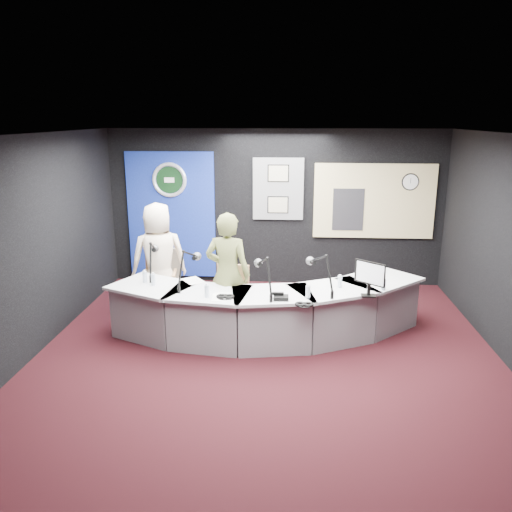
# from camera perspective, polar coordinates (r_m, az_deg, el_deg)

# --- Properties ---
(ground) EXTENTS (6.00, 6.00, 0.00)m
(ground) POSITION_cam_1_polar(r_m,az_deg,el_deg) (6.86, 1.24, -10.72)
(ground) COLOR black
(ground) RESTS_ON ground
(ceiling) EXTENTS (6.00, 6.00, 0.02)m
(ceiling) POSITION_cam_1_polar(r_m,az_deg,el_deg) (6.17, 1.39, 13.37)
(ceiling) COLOR silver
(ceiling) RESTS_ON ground
(wall_back) EXTENTS (6.00, 0.02, 2.80)m
(wall_back) POSITION_cam_1_polar(r_m,az_deg,el_deg) (9.30, 2.15, 5.34)
(wall_back) COLOR black
(wall_back) RESTS_ON ground
(wall_front) EXTENTS (6.00, 0.02, 2.80)m
(wall_front) POSITION_cam_1_polar(r_m,az_deg,el_deg) (3.55, -0.91, -11.61)
(wall_front) COLOR black
(wall_front) RESTS_ON ground
(wall_left) EXTENTS (0.02, 6.00, 2.80)m
(wall_left) POSITION_cam_1_polar(r_m,az_deg,el_deg) (7.15, -23.46, 1.03)
(wall_left) COLOR black
(wall_left) RESTS_ON ground
(broadcast_desk) EXTENTS (4.50, 1.90, 0.75)m
(broadcast_desk) POSITION_cam_1_polar(r_m,az_deg,el_deg) (7.21, 1.06, -6.11)
(broadcast_desk) COLOR silver
(broadcast_desk) RESTS_ON ground
(backdrop_panel) EXTENTS (1.60, 0.05, 2.30)m
(backdrop_panel) POSITION_cam_1_polar(r_m,az_deg,el_deg) (9.54, -9.38, 4.48)
(backdrop_panel) COLOR navy
(backdrop_panel) RESTS_ON wall_back
(agency_seal) EXTENTS (0.63, 0.07, 0.63)m
(agency_seal) POSITION_cam_1_polar(r_m,az_deg,el_deg) (9.41, -9.61, 8.33)
(agency_seal) COLOR silver
(agency_seal) RESTS_ON backdrop_panel
(seal_center) EXTENTS (0.48, 0.01, 0.48)m
(seal_center) POSITION_cam_1_polar(r_m,az_deg,el_deg) (9.41, -9.60, 8.33)
(seal_center) COLOR black
(seal_center) RESTS_ON backdrop_panel
(pinboard) EXTENTS (0.90, 0.04, 1.10)m
(pinboard) POSITION_cam_1_polar(r_m,az_deg,el_deg) (9.22, 2.48, 7.44)
(pinboard) COLOR slate
(pinboard) RESTS_ON wall_back
(framed_photo_upper) EXTENTS (0.34, 0.02, 0.27)m
(framed_photo_upper) POSITION_cam_1_polar(r_m,az_deg,el_deg) (9.15, 2.49, 9.15)
(framed_photo_upper) COLOR tan
(framed_photo_upper) RESTS_ON pinboard
(framed_photo_lower) EXTENTS (0.34, 0.02, 0.27)m
(framed_photo_lower) POSITION_cam_1_polar(r_m,az_deg,el_deg) (9.23, 2.45, 5.70)
(framed_photo_lower) COLOR tan
(framed_photo_lower) RESTS_ON pinboard
(booth_window_frame) EXTENTS (2.12, 0.06, 1.32)m
(booth_window_frame) POSITION_cam_1_polar(r_m,az_deg,el_deg) (9.36, 12.98, 5.95)
(booth_window_frame) COLOR #D2BF83
(booth_window_frame) RESTS_ON wall_back
(booth_glow) EXTENTS (2.00, 0.02, 1.20)m
(booth_glow) POSITION_cam_1_polar(r_m,az_deg,el_deg) (9.35, 12.99, 5.94)
(booth_glow) COLOR beige
(booth_glow) RESTS_ON booth_window_frame
(equipment_rack) EXTENTS (0.55, 0.02, 0.75)m
(equipment_rack) POSITION_cam_1_polar(r_m,az_deg,el_deg) (9.30, 10.20, 5.10)
(equipment_rack) COLOR black
(equipment_rack) RESTS_ON booth_window_frame
(wall_clock) EXTENTS (0.28, 0.01, 0.28)m
(wall_clock) POSITION_cam_1_polar(r_m,az_deg,el_deg) (9.40, 16.78, 7.89)
(wall_clock) COLOR white
(wall_clock) RESTS_ON booth_window_frame
(armchair_left) EXTENTS (0.55, 0.55, 0.86)m
(armchair_left) POSITION_cam_1_polar(r_m,az_deg,el_deg) (8.21, -10.57, -3.26)
(armchair_left) COLOR #A4774B
(armchair_left) RESTS_ON ground
(armchair_right) EXTENTS (0.68, 0.68, 1.01)m
(armchair_right) POSITION_cam_1_polar(r_m,az_deg,el_deg) (7.29, -3.11, -4.81)
(armchair_right) COLOR #A4774B
(armchair_right) RESTS_ON ground
(draped_jacket) EXTENTS (0.51, 0.17, 0.70)m
(draped_jacket) POSITION_cam_1_polar(r_m,az_deg,el_deg) (8.38, -10.12, -1.50)
(draped_jacket) COLOR #666156
(draped_jacket) RESTS_ON armchair_left
(person_man) EXTENTS (0.99, 0.82, 1.75)m
(person_man) POSITION_cam_1_polar(r_m,az_deg,el_deg) (8.09, -10.73, -0.28)
(person_man) COLOR beige
(person_man) RESTS_ON ground
(person_woman) EXTENTS (0.70, 0.52, 1.75)m
(person_woman) POSITION_cam_1_polar(r_m,az_deg,el_deg) (7.17, -3.15, -2.03)
(person_woman) COLOR brown
(person_woman) RESTS_ON ground
(computer_monitor) EXTENTS (0.34, 0.30, 0.29)m
(computer_monitor) POSITION_cam_1_polar(r_m,az_deg,el_deg) (6.72, 12.52, -1.83)
(computer_monitor) COLOR black
(computer_monitor) RESTS_ON broadcast_desk
(desk_phone) EXTENTS (0.20, 0.16, 0.05)m
(desk_phone) POSITION_cam_1_polar(r_m,az_deg,el_deg) (6.55, 2.79, -4.65)
(desk_phone) COLOR black
(desk_phone) RESTS_ON broadcast_desk
(headphones_near) EXTENTS (0.21, 0.21, 0.03)m
(headphones_near) POSITION_cam_1_polar(r_m,az_deg,el_deg) (6.37, 5.38, -5.36)
(headphones_near) COLOR black
(headphones_near) RESTS_ON broadcast_desk
(headphones_far) EXTENTS (0.24, 0.24, 0.04)m
(headphones_far) POSITION_cam_1_polar(r_m,az_deg,el_deg) (6.62, -3.44, -4.51)
(headphones_far) COLOR black
(headphones_far) RESTS_ON broadcast_desk
(paper_stack) EXTENTS (0.39, 0.41, 0.00)m
(paper_stack) POSITION_cam_1_polar(r_m,az_deg,el_deg) (7.34, -6.99, -2.73)
(paper_stack) COLOR white
(paper_stack) RESTS_ON broadcast_desk
(notepad) EXTENTS (0.25, 0.34, 0.00)m
(notepad) POSITION_cam_1_polar(r_m,az_deg,el_deg) (6.65, -3.88, -4.56)
(notepad) COLOR white
(notepad) RESTS_ON broadcast_desk
(boom_mic_a) EXTENTS (0.21, 0.73, 0.60)m
(boom_mic_a) POSITION_cam_1_polar(r_m,az_deg,el_deg) (7.56, -11.43, -0.02)
(boom_mic_a) COLOR black
(boom_mic_a) RESTS_ON broadcast_desk
(boom_mic_b) EXTENTS (0.26, 0.72, 0.60)m
(boom_mic_b) POSITION_cam_1_polar(r_m,az_deg,el_deg) (7.04, -7.56, -0.99)
(boom_mic_b) COLOR black
(boom_mic_b) RESTS_ON broadcast_desk
(boom_mic_c) EXTENTS (0.32, 0.71, 0.60)m
(boom_mic_c) POSITION_cam_1_polar(r_m,az_deg,el_deg) (6.65, 0.94, -1.82)
(boom_mic_c) COLOR black
(boom_mic_c) RESTS_ON broadcast_desk
(boom_mic_d) EXTENTS (0.39, 0.68, 0.60)m
(boom_mic_d) POSITION_cam_1_polar(r_m,az_deg,el_deg) (6.81, 7.23, -1.52)
(boom_mic_d) COLOR black
(boom_mic_d) RESTS_ON broadcast_desk
(water_bottles) EXTENTS (3.35, 0.60, 0.18)m
(water_bottles) POSITION_cam_1_polar(r_m,az_deg,el_deg) (6.82, 0.51, -3.22)
(water_bottles) COLOR silver
(water_bottles) RESTS_ON broadcast_desk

